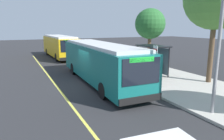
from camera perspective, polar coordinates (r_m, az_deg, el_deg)
The scene contains 11 objects.
ground_plane at distance 15.56m, azimuth -6.60°, elevation -3.83°, with size 120.00×120.00×0.00m, color #2B2B2D.
sidewalk_curb at distance 18.30m, azimuth 11.45°, elevation -1.39°, with size 44.00×6.40×0.15m, color #B7B2A8.
lane_stripe_center at distance 15.03m, azimuth -14.58°, elevation -4.68°, with size 36.00×0.14×0.01m, color #E0D64C.
transit_bus_main at distance 15.66m, azimuth -3.38°, elevation 2.38°, with size 11.79×2.82×2.95m.
transit_bus_second at distance 29.69m, azimuth -14.06°, elevation 6.46°, with size 10.78×2.79×2.95m.
bus_shelter at distance 18.05m, azimuth 11.06°, elevation 4.38°, with size 2.90×1.60×2.48m.
waiting_bench at distance 18.23m, azimuth 11.37°, elevation 0.35°, with size 1.60×0.48×0.95m.
route_sign_post at distance 14.29m, azimuth 11.64°, elevation 2.64°, with size 0.44×0.08×2.80m.
pedestrian_commuter at distance 14.98m, azimuth 10.40°, elevation -0.17°, with size 0.24×0.40×1.69m.
street_tree_upstreet at distance 22.78m, azimuth 10.34°, elevation 12.20°, with size 3.17×3.17×5.89m.
utility_pole at distance 10.50m, azimuth 27.07°, elevation 6.08°, with size 0.16×0.16×6.40m, color gray.
Camera 1 is at (14.22, -4.78, 4.14)m, focal length 33.58 mm.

